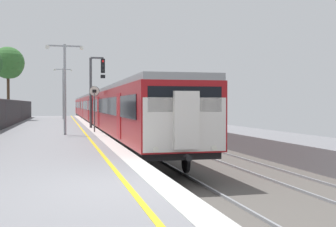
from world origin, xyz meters
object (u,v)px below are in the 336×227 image
at_px(platform_lamp_mid, 65,81).
at_px(signal_gantry, 95,84).
at_px(commuter_train_at_platform, 99,108).
at_px(platform_lamp_far, 63,89).
at_px(background_tree_centre, 9,64).
at_px(speed_limit_sign, 94,103).

bearing_deg(platform_lamp_mid, signal_gantry, 72.60).
xyz_separation_m(commuter_train_at_platform, platform_lamp_mid, (-3.56, -20.71, 1.68)).
relative_size(signal_gantry, platform_lamp_far, 0.88).
bearing_deg(platform_lamp_mid, platform_lamp_far, 90.00).
bearing_deg(signal_gantry, background_tree_centre, 113.60).
relative_size(signal_gantry, speed_limit_sign, 1.82).
bearing_deg(platform_lamp_mid, speed_limit_sign, 48.14).
height_order(speed_limit_sign, platform_lamp_far, platform_lamp_far).
bearing_deg(platform_lamp_far, platform_lamp_mid, -90.00).
distance_m(signal_gantry, background_tree_centre, 19.33).
bearing_deg(speed_limit_sign, commuter_train_at_platform, 84.39).
bearing_deg(background_tree_centre, platform_lamp_mid, -77.05).
height_order(signal_gantry, speed_limit_sign, signal_gantry).
xyz_separation_m(signal_gantry, background_tree_centre, (-7.65, 17.52, 2.79)).
distance_m(speed_limit_sign, platform_lamp_mid, 2.84).
distance_m(signal_gantry, platform_lamp_mid, 6.99).
relative_size(platform_lamp_mid, background_tree_centre, 0.63).
relative_size(commuter_train_at_platform, background_tree_centre, 8.29).
bearing_deg(speed_limit_sign, background_tree_centre, 108.10).
distance_m(signal_gantry, platform_lamp_far, 18.98).
height_order(commuter_train_at_platform, signal_gantry, signal_gantry).
distance_m(commuter_train_at_platform, platform_lamp_mid, 21.08).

